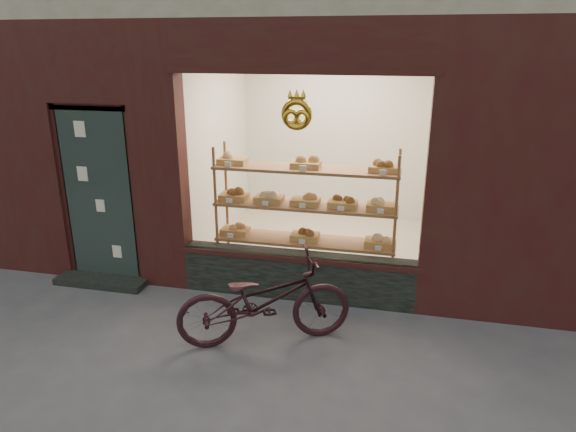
# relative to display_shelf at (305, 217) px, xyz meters

# --- Properties ---
(ground) EXTENTS (90.00, 90.00, 0.00)m
(ground) POSITION_rel_display_shelf_xyz_m (-0.45, -2.55, -0.85)
(ground) COLOR #4A4953
(display_shelf) EXTENTS (2.20, 0.45, 1.70)m
(display_shelf) POSITION_rel_display_shelf_xyz_m (0.00, 0.00, 0.00)
(display_shelf) COLOR brown
(display_shelf) RESTS_ON ground
(bicycle) EXTENTS (1.82, 1.25, 0.91)m
(bicycle) POSITION_rel_display_shelf_xyz_m (-0.12, -1.44, -0.40)
(bicycle) COLOR black
(bicycle) RESTS_ON ground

